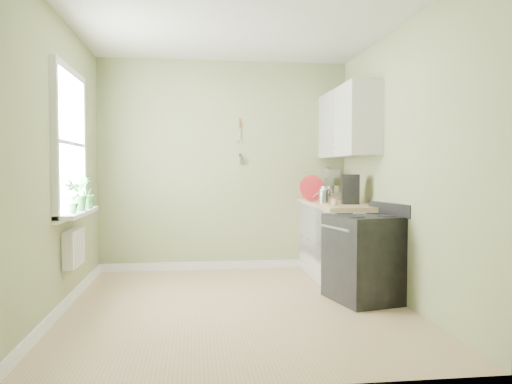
{
  "coord_description": "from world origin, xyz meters",
  "views": [
    {
      "loc": [
        -0.39,
        -4.68,
        1.3
      ],
      "look_at": [
        0.26,
        0.55,
        1.06
      ],
      "focal_mm": 35.0,
      "sensor_mm": 36.0,
      "label": 1
    }
  ],
  "objects": [
    {
      "name": "wall_back",
      "position": [
        0.0,
        1.81,
        1.35
      ],
      "size": [
        3.2,
        0.02,
        2.7
      ],
      "primitive_type": "cube",
      "color": "#939C6A",
      "rests_on": "floor"
    },
    {
      "name": "coffee_maker",
      "position": [
        1.36,
        0.79,
        1.07
      ],
      "size": [
        0.23,
        0.25,
        0.34
      ],
      "color": "black",
      "rests_on": "countertop"
    },
    {
      "name": "plant_a",
      "position": [
        -1.5,
        0.04,
        1.06
      ],
      "size": [
        0.2,
        0.19,
        0.31
      ],
      "primitive_type": "imported",
      "rotation": [
        0.0,
        0.0,
        0.7
      ],
      "color": "#367637",
      "rests_on": "window_sill"
    },
    {
      "name": "wall_right",
      "position": [
        1.61,
        0.0,
        1.35
      ],
      "size": [
        0.02,
        3.6,
        2.7
      ],
      "primitive_type": "cube",
      "color": "#939C6A",
      "rests_on": "floor"
    },
    {
      "name": "floor",
      "position": [
        0.0,
        0.0,
        -0.01
      ],
      "size": [
        3.2,
        3.6,
        0.02
      ],
      "primitive_type": "cube",
      "color": "tan",
      "rests_on": "ground"
    },
    {
      "name": "plant_b",
      "position": [
        -1.5,
        0.34,
        1.06
      ],
      "size": [
        0.19,
        0.22,
        0.33
      ],
      "primitive_type": "imported",
      "rotation": [
        0.0,
        0.0,
        1.86
      ],
      "color": "#367637",
      "rests_on": "window_sill"
    },
    {
      "name": "stove",
      "position": [
        1.28,
        0.05,
        0.43
      ],
      "size": [
        0.75,
        0.81,
        0.97
      ],
      "color": "black",
      "rests_on": "floor"
    },
    {
      "name": "kettle",
      "position": [
        1.09,
        0.92,
        1.01
      ],
      "size": [
        0.19,
        0.11,
        0.2
      ],
      "color": "silver",
      "rests_on": "countertop"
    },
    {
      "name": "plant_c",
      "position": [
        -1.5,
        0.63,
        1.07
      ],
      "size": [
        0.22,
        0.22,
        0.33
      ],
      "primitive_type": "imported",
      "rotation": [
        0.0,
        0.0,
        4.49
      ],
      "color": "#367637",
      "rests_on": "window_sill"
    },
    {
      "name": "window",
      "position": [
        -1.58,
        0.3,
        1.55
      ],
      "size": [
        0.06,
        1.14,
        1.44
      ],
      "color": "white",
      "rests_on": "wall_left"
    },
    {
      "name": "radiator",
      "position": [
        -1.54,
        0.25,
        0.55
      ],
      "size": [
        0.12,
        0.5,
        0.35
      ],
      "primitive_type": "cube",
      "color": "white",
      "rests_on": "wall_left"
    },
    {
      "name": "window_sill",
      "position": [
        -1.51,
        0.3,
        0.88
      ],
      "size": [
        0.18,
        1.14,
        0.04
      ],
      "primitive_type": "cube",
      "color": "white",
      "rests_on": "wall_left"
    },
    {
      "name": "red_tray",
      "position": [
        1.05,
        1.32,
        1.07
      ],
      "size": [
        0.33,
        0.1,
        0.32
      ],
      "primitive_type": "cylinder",
      "rotation": [
        1.45,
        0.0,
        0.15
      ],
      "color": "red",
      "rests_on": "countertop"
    },
    {
      "name": "countertop",
      "position": [
        1.29,
        1.0,
        0.89
      ],
      "size": [
        0.64,
        1.6,
        0.04
      ],
      "primitive_type": "cube",
      "color": "tan",
      "rests_on": "base_cabinets"
    },
    {
      "name": "stand_mixer",
      "position": [
        1.37,
        1.64,
        1.09
      ],
      "size": [
        0.24,
        0.37,
        0.43
      ],
      "color": "#B2B2B7",
      "rests_on": "countertop"
    },
    {
      "name": "wall_left",
      "position": [
        -1.61,
        0.0,
        1.35
      ],
      "size": [
        0.02,
        3.6,
        2.7
      ],
      "primitive_type": "cube",
      "color": "#939C6A",
      "rests_on": "floor"
    },
    {
      "name": "base_cabinets",
      "position": [
        1.3,
        1.0,
        0.43
      ],
      "size": [
        0.6,
        1.6,
        0.87
      ],
      "primitive_type": "cube",
      "color": "silver",
      "rests_on": "floor"
    },
    {
      "name": "ceiling",
      "position": [
        0.0,
        0.0,
        2.71
      ],
      "size": [
        3.2,
        3.6,
        0.02
      ],
      "primitive_type": "cube",
      "color": "white",
      "rests_on": "wall_back"
    },
    {
      "name": "jar",
      "position": [
        1.13,
        0.59,
        0.95
      ],
      "size": [
        0.08,
        0.08,
        0.08
      ],
      "color": "#ABA78D",
      "rests_on": "countertop"
    },
    {
      "name": "wall_utensils",
      "position": [
        0.2,
        1.78,
        1.56
      ],
      "size": [
        0.02,
        0.14,
        0.58
      ],
      "color": "tan",
      "rests_on": "wall_back"
    },
    {
      "name": "upper_cabinets",
      "position": [
        1.43,
        1.1,
        1.85
      ],
      "size": [
        0.35,
        1.4,
        0.8
      ],
      "primitive_type": "cube",
      "color": "silver",
      "rests_on": "wall_right"
    }
  ]
}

